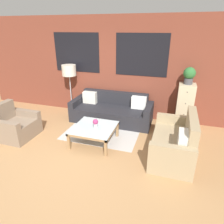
# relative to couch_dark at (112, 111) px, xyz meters

# --- Properties ---
(ground_plane) EXTENTS (16.00, 16.00, 0.00)m
(ground_plane) POSITION_rel_couch_dark_xyz_m (-0.27, -1.95, -0.28)
(ground_plane) COLOR #AD7F51
(wall_back_brick) EXTENTS (8.40, 0.09, 2.80)m
(wall_back_brick) POSITION_rel_couch_dark_xyz_m (-0.27, 0.49, 1.13)
(wall_back_brick) COLOR brown
(wall_back_brick) RESTS_ON ground_plane
(rug) EXTENTS (1.84, 1.44, 0.00)m
(rug) POSITION_rel_couch_dark_xyz_m (-0.02, -0.71, -0.27)
(rug) COLOR #BCB7B2
(rug) RESTS_ON ground_plane
(couch_dark) EXTENTS (2.24, 0.88, 0.78)m
(couch_dark) POSITION_rel_couch_dark_xyz_m (0.00, 0.00, 0.00)
(couch_dark) COLOR #232328
(couch_dark) RESTS_ON ground_plane
(settee_vintage) EXTENTS (0.80, 1.49, 0.92)m
(settee_vintage) POSITION_rel_couch_dark_xyz_m (1.75, -1.26, 0.03)
(settee_vintage) COLOR tan
(settee_vintage) RESTS_ON ground_plane
(armchair_corner) EXTENTS (0.80, 0.85, 0.84)m
(armchair_corner) POSITION_rel_couch_dark_xyz_m (-1.94, -1.58, 0.00)
(armchair_corner) COLOR #84705B
(armchair_corner) RESTS_ON ground_plane
(coffee_table) EXTENTS (0.93, 0.93, 0.40)m
(coffee_table) POSITION_rel_couch_dark_xyz_m (-0.02, -1.27, 0.06)
(coffee_table) COLOR silver
(coffee_table) RESTS_ON ground_plane
(floor_lamp) EXTENTS (0.41, 0.41, 1.49)m
(floor_lamp) POSITION_rel_couch_dark_xyz_m (-1.35, 0.14, 1.01)
(floor_lamp) COLOR #B2B2B7
(floor_lamp) RESTS_ON ground_plane
(drawer_cabinet) EXTENTS (0.41, 0.43, 1.18)m
(drawer_cabinet) POSITION_rel_couch_dark_xyz_m (1.92, 0.20, 0.31)
(drawer_cabinet) COLOR #C6B793
(drawer_cabinet) RESTS_ON ground_plane
(potted_plant) EXTENTS (0.29, 0.29, 0.42)m
(potted_plant) POSITION_rel_couch_dark_xyz_m (1.92, 0.20, 1.13)
(potted_plant) COLOR #47474C
(potted_plant) RESTS_ON drawer_cabinet
(flower_vase) EXTENTS (0.12, 0.12, 0.24)m
(flower_vase) POSITION_rel_couch_dark_xyz_m (0.05, -1.34, 0.26)
(flower_vase) COLOR silver
(flower_vase) RESTS_ON coffee_table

